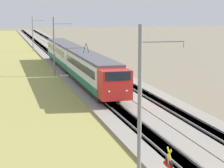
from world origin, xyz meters
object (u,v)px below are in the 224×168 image
at_px(catenary_mast_mid, 55,46).
at_px(catenary_mast_far, 33,33).
at_px(passenger_train, 76,60).
at_px(catenary_mast_near, 141,99).

height_order(catenary_mast_mid, catenary_mast_far, catenary_mast_mid).
bearing_deg(catenary_mast_mid, catenary_mast_far, -0.01).
xyz_separation_m(passenger_train, catenary_mast_far, (36.71, 2.61, 1.55)).
xyz_separation_m(catenary_mast_near, catenary_mast_far, (71.46, -0.00, -0.29)).
xyz_separation_m(catenary_mast_near, catenary_mast_mid, (35.73, -0.00, -0.09)).
relative_size(catenary_mast_near, catenary_mast_mid, 1.02).
height_order(passenger_train, catenary_mast_mid, catenary_mast_mid).
bearing_deg(catenary_mast_near, catenary_mast_far, -0.00).
relative_size(passenger_train, catenary_mast_mid, 5.25).
bearing_deg(catenary_mast_far, catenary_mast_mid, 179.99).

